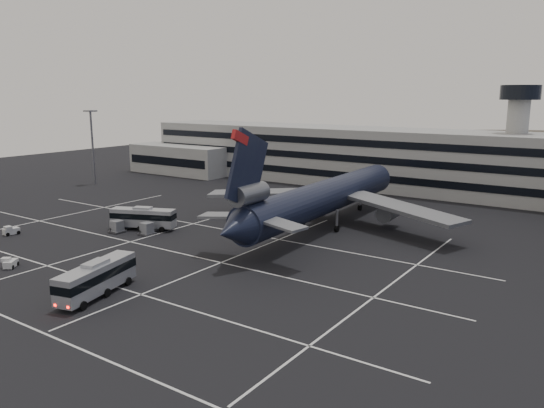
{
  "coord_description": "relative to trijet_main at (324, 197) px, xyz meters",
  "views": [
    {
      "loc": [
        56.12,
        -48.09,
        22.17
      ],
      "look_at": [
        9.36,
        19.94,
        5.0
      ],
      "focal_mm": 35.0,
      "sensor_mm": 36.0,
      "label": 1
    }
  ],
  "objects": [
    {
      "name": "ground",
      "position": [
        -13.98,
        -28.55,
        -5.25
      ],
      "size": [
        260.0,
        260.0,
        0.0
      ],
      "primitive_type": "plane",
      "color": "black",
      "rests_on": "ground"
    },
    {
      "name": "lane_markings",
      "position": [
        -13.03,
        -27.82,
        -5.24
      ],
      "size": [
        90.0,
        55.62,
        0.01
      ],
      "color": "silver",
      "rests_on": "ground"
    },
    {
      "name": "terminal",
      "position": [
        -16.92,
        42.6,
        1.68
      ],
      "size": [
        125.0,
        26.0,
        24.0
      ],
      "color": "gray",
      "rests_on": "ground"
    },
    {
      "name": "hills",
      "position": [
        4.01,
        141.45,
        -17.32
      ],
      "size": [
        352.0,
        180.0,
        44.0
      ],
      "color": "#38332B",
      "rests_on": "ground"
    },
    {
      "name": "lightpole_left",
      "position": [
        -68.98,
        6.45,
        6.57
      ],
      "size": [
        2.4,
        2.4,
        18.28
      ],
      "color": "slate",
      "rests_on": "ground"
    },
    {
      "name": "trijet_main",
      "position": [
        0.0,
        0.0,
        0.0
      ],
      "size": [
        47.41,
        57.63,
        18.08
      ],
      "rotation": [
        0.0,
        0.0,
        0.04
      ],
      "color": "black",
      "rests_on": "ground"
    },
    {
      "name": "bus_near",
      "position": [
        -5.76,
        -41.49,
        -3.06
      ],
      "size": [
        5.32,
        11.62,
        4.0
      ],
      "rotation": [
        0.0,
        0.0,
        0.25
      ],
      "color": "#989AA0",
      "rests_on": "ground"
    },
    {
      "name": "bus_far",
      "position": [
        -24.11,
        -18.1,
        -3.15
      ],
      "size": [
        10.98,
        6.52,
        3.83
      ],
      "rotation": [
        0.0,
        0.0,
        1.97
      ],
      "color": "#989AA0",
      "rests_on": "ground"
    },
    {
      "name": "tug_a",
      "position": [
        -39.06,
        -32.58,
        -4.59
      ],
      "size": [
        1.66,
        2.47,
        1.49
      ],
      "rotation": [
        0.0,
        0.0,
        -0.12
      ],
      "color": "beige",
      "rests_on": "ground"
    },
    {
      "name": "tug_b",
      "position": [
        -23.21,
        -41.68,
        -4.64
      ],
      "size": [
        2.3,
        2.46,
        1.37
      ],
      "rotation": [
        0.0,
        0.0,
        0.65
      ],
      "color": "beige",
      "rests_on": "ground"
    },
    {
      "name": "uld_cluster",
      "position": [
        -24.71,
        -17.99,
        -4.28
      ],
      "size": [
        9.92,
        10.77,
        1.99
      ],
      "rotation": [
        0.0,
        0.0,
        0.34
      ],
      "color": "#2D2D30",
      "rests_on": "ground"
    }
  ]
}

